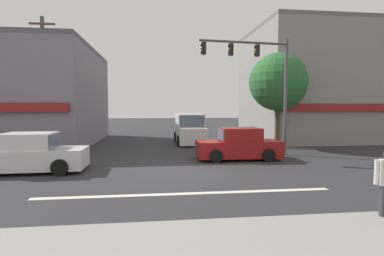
% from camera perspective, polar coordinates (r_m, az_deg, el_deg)
% --- Properties ---
extents(ground_plane, '(120.00, 120.00, 0.00)m').
position_cam_1_polar(ground_plane, '(12.61, -2.64, -7.93)').
color(ground_plane, '#2B2B2D').
extents(lane_marking_stripe, '(9.00, 0.24, 0.01)m').
position_cam_1_polar(lane_marking_stripe, '(9.22, -0.99, -12.38)').
color(lane_marking_stripe, silver).
rests_on(lane_marking_stripe, ground).
extents(building_left_block, '(11.57, 11.68, 6.82)m').
position_cam_1_polar(building_left_block, '(24.99, -31.08, 5.26)').
color(building_left_block, slate).
rests_on(building_left_block, ground).
extents(building_right_corner, '(13.39, 9.25, 8.84)m').
position_cam_1_polar(building_right_corner, '(27.41, 25.31, 7.40)').
color(building_right_corner, gray).
rests_on(building_right_corner, ground).
extents(street_tree, '(3.66, 3.66, 6.03)m').
position_cam_1_polar(street_tree, '(19.88, 16.07, 8.40)').
color(street_tree, '#4C3823').
rests_on(street_tree, ground).
extents(utility_pole_near_left, '(1.40, 0.22, 7.74)m').
position_cam_1_polar(utility_pole_near_left, '(19.38, -26.35, 7.75)').
color(utility_pole_near_left, brown).
rests_on(utility_pole_near_left, ground).
extents(utility_pole_far_right, '(1.40, 0.22, 7.59)m').
position_cam_1_polar(utility_pole_far_right, '(22.36, 16.47, 7.25)').
color(utility_pole_far_right, brown).
rests_on(utility_pole_far_right, ground).
extents(traffic_light_mast, '(4.88, 0.62, 6.20)m').
position_cam_1_polar(traffic_light_mast, '(16.45, 13.44, 9.80)').
color(traffic_light_mast, '#47474C').
rests_on(traffic_light_mast, ground).
extents(van_crossing_leftbound, '(2.08, 4.62, 2.11)m').
position_cam_1_polar(van_crossing_leftbound, '(21.55, -0.45, -0.27)').
color(van_crossing_leftbound, silver).
rests_on(van_crossing_leftbound, ground).
extents(sedan_waiting_far, '(4.13, 1.93, 1.58)m').
position_cam_1_polar(sedan_waiting_far, '(15.11, 8.82, -3.26)').
color(sedan_waiting_far, maroon).
rests_on(sedan_waiting_far, ground).
extents(sedan_crossing_center, '(4.14, 1.95, 1.58)m').
position_cam_1_polar(sedan_crossing_center, '(13.63, -28.21, -4.47)').
color(sedan_crossing_center, silver).
rests_on(sedan_crossing_center, ground).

